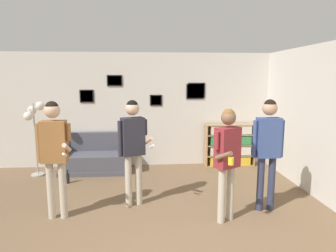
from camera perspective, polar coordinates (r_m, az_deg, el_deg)
name	(u,v)px	position (r m, az deg, el deg)	size (l,w,h in m)	color
wall_back	(151,110)	(7.20, -3.29, 3.10)	(8.12, 0.08, 2.70)	beige
wall_right	(317,121)	(5.91, 26.45, 0.79)	(0.06, 6.62, 2.70)	beige
couch	(95,159)	(7.08, -13.71, -6.06)	(1.51, 0.80, 0.85)	#4C4C56
bookshelf	(230,145)	(7.41, 11.65, -3.56)	(1.19, 0.30, 1.02)	#A87F51
floor_lamp	(34,119)	(6.98, -24.16, 1.22)	(0.40, 0.43, 1.62)	#ADA89E
person_player_foreground_left	(54,147)	(4.72, -20.86, -3.72)	(0.50, 0.47, 1.78)	#B7AD99
person_player_foreground_center	(133,141)	(4.90, -6.69, -2.89)	(0.58, 0.42, 1.76)	#B7AD99
person_watcher_holding_cup	(227,153)	(4.42, 11.27, -5.12)	(0.44, 0.56, 1.68)	#B7AD99
person_spectator_near_bookshelf	(268,142)	(4.94, 18.52, -3.00)	(0.50, 0.23, 1.79)	#2D334C
bottle_on_floor	(68,178)	(6.47, -18.57, -9.37)	(0.07, 0.07, 0.28)	black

